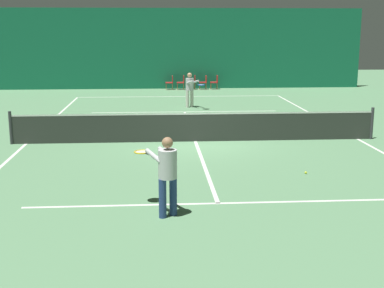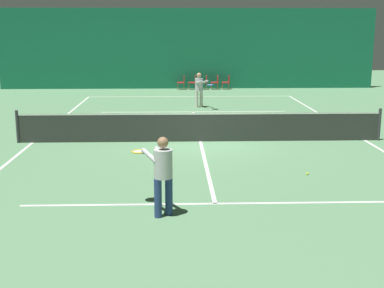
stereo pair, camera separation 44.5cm
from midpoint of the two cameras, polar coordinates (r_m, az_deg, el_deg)
ground_plane at (r=17.64m, az=1.62°, el=0.27°), size 60.00×60.00×0.00m
backdrop_curtain at (r=33.18m, az=-0.07°, el=10.12°), size 23.00×0.12×4.86m
court_line_baseline_far at (r=29.37m, az=0.18°, el=5.10°), size 11.00×0.10×0.00m
court_line_service_far at (r=23.93m, az=0.67°, el=3.46°), size 8.25×0.10×0.00m
court_line_service_near at (r=11.48m, az=3.60°, el=-6.37°), size 8.25×0.10×0.00m
court_line_sideline_left at (r=18.15m, az=-15.98°, el=0.14°), size 0.10×23.80×0.00m
court_line_sideline_right at (r=18.80m, az=18.60°, el=0.38°), size 0.10×23.80×0.00m
court_line_centre at (r=17.64m, az=1.62°, el=0.28°), size 0.10×12.80×0.00m
tennis_net at (r=17.54m, az=1.63°, el=1.90°), size 12.00×0.10×1.07m
player_near at (r=10.50m, az=-2.01°, el=-2.80°), size 1.00×1.31×1.61m
player_far at (r=25.19m, az=1.31°, el=6.06°), size 0.95×1.33×1.62m
courtside_chair_0 at (r=32.76m, az=-0.68°, el=6.69°), size 0.44×0.44×0.84m
courtside_chair_1 at (r=32.78m, az=0.53°, el=6.69°), size 0.44×0.44×0.84m
courtside_chair_2 at (r=32.81m, az=1.73°, el=6.69°), size 0.44×0.44×0.84m
courtside_chair_3 at (r=32.87m, az=2.93°, el=6.69°), size 0.44×0.44×0.84m
courtside_chair_4 at (r=32.93m, az=4.12°, el=6.69°), size 0.44×0.44×0.84m
tennis_ball at (r=13.99m, az=13.11°, el=-3.10°), size 0.07×0.07×0.07m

